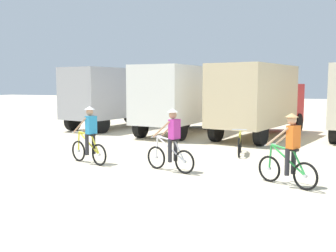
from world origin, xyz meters
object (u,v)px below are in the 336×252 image
box_truck_tan_camper (259,98)px  cyclist_orange_shirt (89,137)px  cyclist_cowboy_hat (172,143)px  cyclist_near_camera (289,152)px  box_truck_grey_hauler (115,95)px  box_truck_white_box (181,96)px  bicycle_spare (240,143)px

box_truck_tan_camper → cyclist_orange_shirt: box_truck_tan_camper is taller
cyclist_cowboy_hat → cyclist_near_camera: same height
box_truck_grey_hauler → box_truck_white_box: same height
box_truck_grey_hauler → cyclist_near_camera: box_truck_grey_hauler is taller
bicycle_spare → cyclist_cowboy_hat: bearing=-109.7°
box_truck_white_box → cyclist_orange_shirt: box_truck_white_box is taller
box_truck_tan_camper → bicycle_spare: 5.00m
cyclist_cowboy_hat → box_truck_grey_hauler: bearing=127.6°
box_truck_grey_hauler → cyclist_near_camera: 14.33m
box_truck_white_box → box_truck_grey_hauler: bearing=166.9°
cyclist_orange_shirt → cyclist_near_camera: (6.09, -0.52, 0.00)m
cyclist_cowboy_hat → cyclist_near_camera: 3.31m
box_truck_grey_hauler → box_truck_white_box: 4.53m
box_truck_white_box → cyclist_cowboy_hat: 8.79m
box_truck_grey_hauler → box_truck_tan_camper: bearing=-7.4°
box_truck_grey_hauler → cyclist_orange_shirt: (4.36, -9.24, -1.03)m
box_truck_tan_camper → cyclist_orange_shirt: (-3.90, -8.16, -1.03)m
box_truck_white_box → box_truck_tan_camper: 3.85m
box_truck_white_box → bicycle_spare: size_ratio=4.04×
box_truck_tan_camper → box_truck_white_box: bearing=179.3°
box_truck_white_box → cyclist_orange_shirt: size_ratio=3.81×
box_truck_white_box → box_truck_tan_camper: (3.85, -0.05, 0.00)m
box_truck_white_box → cyclist_cowboy_hat: box_truck_white_box is taller
cyclist_orange_shirt → cyclist_cowboy_hat: 2.81m
box_truck_tan_camper → bicycle_spare: (0.15, -4.77, -1.48)m
box_truck_tan_camper → cyclist_near_camera: 9.01m
box_truck_white_box → cyclist_cowboy_hat: size_ratio=3.81×
box_truck_tan_camper → cyclist_orange_shirt: 9.11m
cyclist_orange_shirt → cyclist_cowboy_hat: size_ratio=1.00×
box_truck_tan_camper → cyclist_cowboy_hat: bearing=-97.5°
box_truck_tan_camper → cyclist_cowboy_hat: 8.37m
box_truck_grey_hauler → bicycle_spare: (8.41, -5.85, -1.48)m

